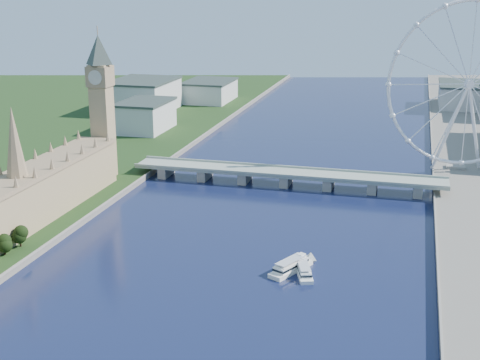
% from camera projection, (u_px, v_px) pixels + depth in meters
% --- Properties ---
extents(parliament_range, '(24.00, 200.00, 70.00)m').
position_uv_depth(parliament_range, '(20.00, 202.00, 376.86)').
color(parliament_range, tan).
rests_on(parliament_range, ground).
extents(big_ben, '(20.02, 20.02, 110.00)m').
position_uv_depth(big_ben, '(101.00, 88.00, 463.22)').
color(big_ben, tan).
rests_on(big_ben, ground).
extents(westminster_bridge, '(220.00, 22.00, 9.50)m').
position_uv_depth(westminster_bridge, '(286.00, 176.00, 469.41)').
color(westminster_bridge, gray).
rests_on(westminster_bridge, ground).
extents(london_eye, '(113.60, 39.12, 124.30)m').
position_uv_depth(london_eye, '(469.00, 85.00, 473.72)').
color(london_eye, silver).
rests_on(london_eye, ground).
extents(city_skyline, '(505.00, 280.00, 32.00)m').
position_uv_depth(city_skyline, '(371.00, 102.00, 697.87)').
color(city_skyline, beige).
rests_on(city_skyline, ground).
extents(tour_boat_near, '(14.61, 27.16, 5.80)m').
position_uv_depth(tour_boat_near, '(303.00, 275.00, 326.85)').
color(tour_boat_near, white).
rests_on(tour_boat_near, ground).
extents(tour_boat_far, '(20.51, 30.90, 6.76)m').
position_uv_depth(tour_boat_far, '(291.00, 271.00, 330.67)').
color(tour_boat_far, white).
rests_on(tour_boat_far, ground).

